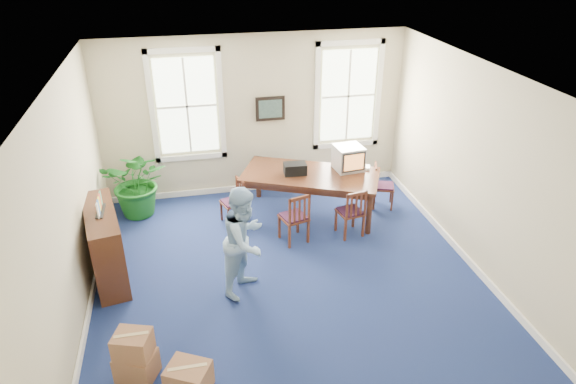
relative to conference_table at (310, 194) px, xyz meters
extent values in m
plane|color=navy|center=(-0.83, -1.98, -0.43)|extent=(6.50, 6.50, 0.00)
plane|color=white|center=(-0.83, -1.98, 2.77)|extent=(6.50, 6.50, 0.00)
plane|color=#C3B896|center=(-0.83, 1.27, 1.17)|extent=(6.50, 0.00, 6.50)
plane|color=#C3B896|center=(-0.83, -5.23, 1.17)|extent=(6.50, 0.00, 6.50)
plane|color=#C3B896|center=(-3.83, -1.98, 1.17)|extent=(0.00, 6.50, 6.50)
plane|color=#C3B896|center=(2.17, -1.98, 1.17)|extent=(0.00, 6.50, 6.50)
cube|color=white|center=(-0.83, 1.24, -0.37)|extent=(6.00, 0.04, 0.12)
cube|color=white|center=(-3.80, -1.98, -0.37)|extent=(0.04, 6.50, 0.12)
cube|color=white|center=(2.14, -1.98, -0.37)|extent=(0.04, 6.50, 0.12)
cube|color=white|center=(1.08, 0.00, 0.45)|extent=(0.21, 0.23, 0.05)
cube|color=black|center=(-0.28, 0.06, 0.53)|extent=(0.42, 0.29, 0.20)
imported|color=#8CB4D7|center=(-1.50, -2.01, 0.43)|extent=(1.02, 1.06, 1.71)
cube|color=#4A2616|center=(-3.58, -1.24, 0.18)|extent=(0.73, 1.61, 1.22)
imported|color=#145818|center=(-3.16, 0.68, 0.25)|extent=(1.43, 1.31, 1.35)
camera|label=1|loc=(-2.21, -8.32, 4.52)|focal=32.00mm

